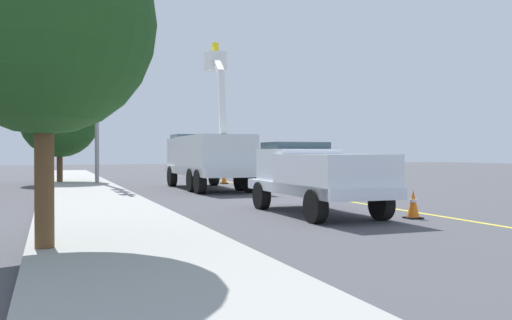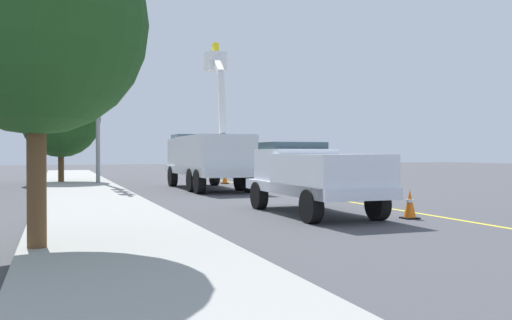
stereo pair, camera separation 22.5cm
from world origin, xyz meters
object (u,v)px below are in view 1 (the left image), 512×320
(service_pickup_truck, at_px, (317,175))
(traffic_cone_leading, at_px, (413,204))
(utility_bucket_truck, at_px, (207,155))
(traffic_signal_mast, at_px, (100,84))
(passing_minivan, at_px, (265,165))
(traffic_cone_mid_front, at_px, (224,178))

(service_pickup_truck, height_order, traffic_cone_leading, service_pickup_truck)
(traffic_cone_leading, bearing_deg, utility_bucket_truck, 7.49)
(traffic_signal_mast, bearing_deg, service_pickup_truck, -163.66)
(service_pickup_truck, height_order, passing_minivan, service_pickup_truck)
(utility_bucket_truck, xyz_separation_m, passing_minivan, (7.82, -6.14, -0.64))
(traffic_cone_leading, relative_size, traffic_cone_mid_front, 1.10)
(traffic_signal_mast, bearing_deg, utility_bucket_truck, -128.59)
(traffic_signal_mast, bearing_deg, passing_minivan, -69.01)
(service_pickup_truck, distance_m, traffic_cone_leading, 2.75)
(utility_bucket_truck, height_order, passing_minivan, utility_bucket_truck)
(passing_minivan, xyz_separation_m, traffic_cone_mid_front, (-3.84, 4.01, -0.63))
(utility_bucket_truck, xyz_separation_m, traffic_cone_leading, (-13.47, -1.77, -1.23))
(service_pickup_truck, bearing_deg, passing_minivan, -17.87)
(utility_bucket_truck, bearing_deg, traffic_signal_mast, 51.41)
(service_pickup_truck, xyz_separation_m, traffic_cone_mid_front, (15.62, -2.26, -0.78))
(traffic_cone_mid_front, bearing_deg, traffic_signal_mast, 92.46)
(utility_bucket_truck, xyz_separation_m, service_pickup_truck, (-11.64, 0.13, -0.49))
(passing_minivan, height_order, traffic_cone_leading, passing_minivan)
(traffic_cone_mid_front, bearing_deg, traffic_cone_leading, 178.82)
(service_pickup_truck, xyz_separation_m, traffic_signal_mast, (15.33, 4.49, 4.11))
(traffic_cone_leading, xyz_separation_m, traffic_cone_mid_front, (17.45, -0.36, -0.03))
(service_pickup_truck, height_order, traffic_signal_mast, traffic_signal_mast)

